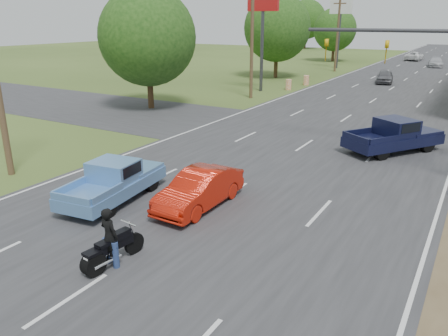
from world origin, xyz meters
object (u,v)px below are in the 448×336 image
Objects in this scene: rider at (110,239)px; navy_pickup at (396,135)px; distant_car_grey at (385,77)px; red_convertible at (199,190)px; distant_car_white at (414,56)px; motorcycle at (109,251)px; blue_pickup at (115,180)px; distant_car_silver at (436,62)px.

navy_pickup is at bearing -99.69° from rider.
rider is 41.86m from distant_car_grey.
red_convertible is 12.02m from navy_pickup.
red_convertible is 0.81× the size of distant_car_white.
motorcycle is at bearing 94.53° from distant_car_white.
navy_pickup reaches higher than red_convertible.
rider reaches higher than red_convertible.
blue_pickup reaches higher than red_convertible.
distant_car_grey reaches higher than motorcycle.
motorcycle is at bearing 90.00° from rider.
red_convertible is at bearing 98.28° from motorcycle.
rider is 0.35× the size of distant_car_silver.
distant_car_silver is (1.61, 58.59, -0.00)m from red_convertible.
distant_car_silver is at bearing 74.27° from distant_car_grey.
distant_car_silver is at bearing -84.69° from rider.
distant_car_white reaches higher than motorcycle.
rider is 0.41× the size of distant_car_grey.
red_convertible is at bearing -99.25° from distant_car_silver.
distant_car_silver is 10.28m from distant_car_white.
distant_car_grey is at bearing 98.33° from motorcycle.
distant_car_silver is at bearing 127.43° from navy_pickup.
distant_car_grey is (-1.10, 37.24, 0.01)m from red_convertible.
red_convertible is 2.50× the size of rider.
red_convertible is at bearing -79.46° from navy_pickup.
blue_pickup is 0.89× the size of navy_pickup.
red_convertible is 68.00m from distant_car_white.
navy_pickup is at bearing 67.36° from red_convertible.
red_convertible is at bearing -81.63° from rider.
navy_pickup is (4.72, 11.05, 0.19)m from red_convertible.
red_convertible reaches higher than distant_car_silver.
red_convertible is 3.29m from blue_pickup.
distant_car_white is at bearing -81.16° from rider.
navy_pickup reaches higher than distant_car_grey.
blue_pickup is (-3.27, 3.59, -0.04)m from rider.
distant_car_grey is (-1.24, 41.89, 0.22)m from motorcycle.
motorcycle is (0.13, -4.65, -0.21)m from red_convertible.
blue_pickup is 14.39m from navy_pickup.
distant_car_grey is (-1.24, 41.84, -0.13)m from rider.
distant_car_white is at bearing 92.73° from red_convertible.
distant_car_grey is 30.74m from distant_car_white.
distant_car_grey is at bearing 79.64° from blue_pickup.
navy_pickup reaches higher than distant_car_silver.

